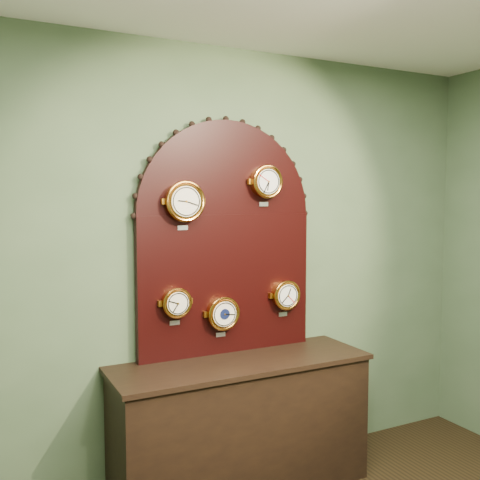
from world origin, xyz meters
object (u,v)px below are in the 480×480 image
shop_counter (241,427)px  barometer (223,313)px  display_board (226,231)px  arabic_clock (266,182)px  tide_clock (285,295)px  hygrometer (176,303)px  roman_clock (184,201)px

shop_counter → barometer: 0.72m
display_board → arabic_clock: 0.41m
display_board → tide_clock: size_ratio=6.02×
arabic_clock → tide_clock: arabic_clock is taller
arabic_clock → hygrometer: size_ratio=1.13×
shop_counter → display_board: 1.25m
roman_clock → arabic_clock: size_ratio=1.12×
shop_counter → hygrometer: (-0.37, 0.15, 0.80)m
shop_counter → arabic_clock: 1.57m
display_board → hygrometer: size_ratio=6.37×
shop_counter → hygrometer: hygrometer is taller
shop_counter → roman_clock: 1.46m
tide_clock → display_board: bearing=170.9°
roman_clock → arabic_clock: arabic_clock is taller
display_board → barometer: display_board is taller
hygrometer → barometer: (0.31, -0.00, -0.10)m
barometer → hygrometer: bearing=179.8°
shop_counter → display_board: display_board is taller
barometer → shop_counter: bearing=-69.7°
display_board → tide_clock: display_board is taller
display_board → hygrometer: display_board is taller
arabic_clock → barometer: 0.90m
shop_counter → tide_clock: bearing=20.5°
arabic_clock → tide_clock: (0.15, 0.00, -0.76)m
roman_clock → arabic_clock: (0.57, 0.00, 0.13)m
hygrometer → roman_clock: bearing=-1.6°
roman_clock → tide_clock: size_ratio=1.19×
arabic_clock → tide_clock: size_ratio=1.06×
arabic_clock → hygrometer: (-0.63, 0.00, -0.74)m
shop_counter → tide_clock: size_ratio=6.30×
roman_clock → hygrometer: 0.62m
display_board → arabic_clock: bearing=-14.4°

